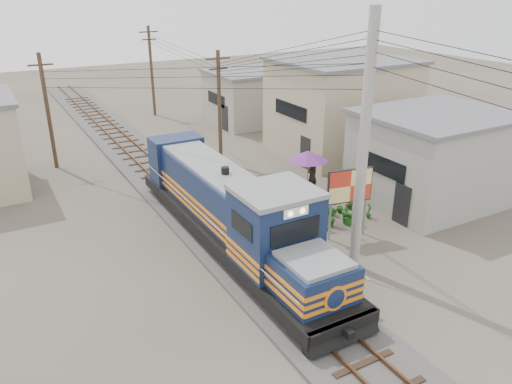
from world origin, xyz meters
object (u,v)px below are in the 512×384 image
locomotive (232,211)px  billboard (350,188)px  market_umbrella (308,156)px  vendor (312,175)px

locomotive → billboard: bearing=-19.4°
billboard → market_umbrella: billboard is taller
locomotive → market_umbrella: bearing=28.8°
locomotive → billboard: (4.90, -1.73, 0.72)m
market_umbrella → vendor: market_umbrella is taller
market_umbrella → vendor: size_ratio=1.33×
billboard → market_umbrella: 5.41m
locomotive → vendor: (6.72, 3.55, -0.78)m
locomotive → market_umbrella: (6.33, 3.48, 0.44)m
market_umbrella → locomotive: bearing=-151.2°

